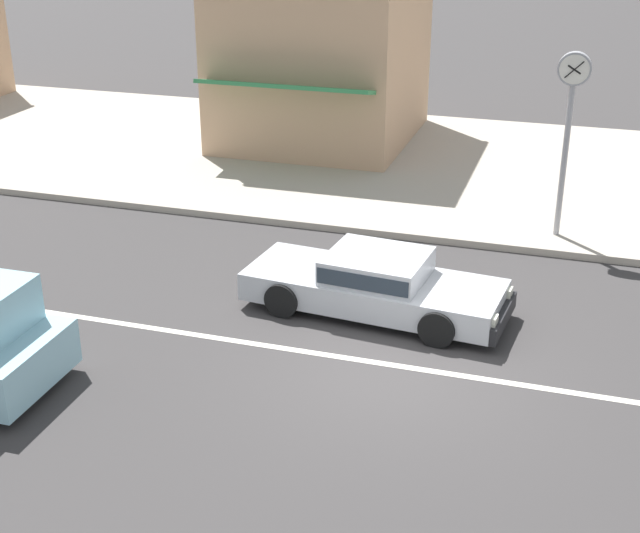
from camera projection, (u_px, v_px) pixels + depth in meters
The scene contains 6 objects.
ground_plane at pixel (394, 365), 13.60m from camera, with size 160.00×160.00×0.00m, color #383535.
lane_centre_stripe at pixel (394, 365), 13.60m from camera, with size 50.40×0.14×0.01m, color silver.
kerb_strip at pixel (485, 171), 22.38m from camera, with size 68.00×10.00×0.15m, color #ADA393.
sedan_silver_4 at pixel (376, 283), 15.09m from camera, with size 4.60×2.04×1.06m.
street_clock at pixel (571, 102), 17.13m from camera, with size 0.64×0.22×3.69m.
shopfront_far_kios at pixel (322, 43), 24.05m from camera, with size 5.00×6.36×5.20m.
Camera 1 is at (2.47, -11.66, 6.83)m, focal length 50.00 mm.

